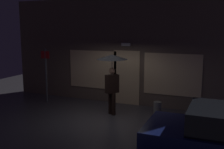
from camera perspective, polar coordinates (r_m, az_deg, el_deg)
The scene contains 5 objects.
ground_plane at distance 9.47m, azimuth -1.65°, elevation -9.43°, with size 18.00×18.00×0.00m, color #423F44.
building_facade at distance 11.16m, azimuth 3.40°, elevation 4.68°, with size 10.73×0.48×4.30m.
person_with_umbrella at distance 9.68m, azimuth -0.00°, elevation 1.13°, with size 1.09×1.09×2.17m.
street_sign_post at distance 11.70m, azimuth -13.54°, elevation 0.49°, with size 0.40×0.07×2.25m.
sidewalk_bollard at distance 9.90m, azimuth 9.40°, elevation -7.10°, with size 0.27×0.27×0.52m, color slate.
Camera 1 is at (3.78, -8.11, 3.10)m, focal length 44.00 mm.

